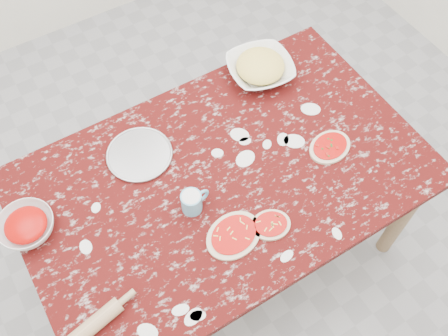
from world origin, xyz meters
TOP-DOWN VIEW (x-y plane):
  - ground at (0.00, 0.00)m, footprint 4.00×4.00m
  - worktable at (0.00, 0.00)m, footprint 1.60×1.00m
  - pizza_tray at (-0.24, 0.26)m, footprint 0.30×0.30m
  - sauce_bowl at (-0.74, 0.17)m, footprint 0.22×0.22m
  - cheese_bowl at (0.41, 0.37)m, footprint 0.34×0.34m
  - flour_mug at (-0.18, -0.06)m, footprint 0.12×0.08m
  - pizza_left at (-0.11, -0.24)m, footprint 0.25×0.21m
  - pizza_mid at (0.03, -0.28)m, footprint 0.18×0.16m
  - pizza_right at (0.44, -0.12)m, footprint 0.21×0.17m
  - rolling_pin at (-0.71, -0.29)m, footprint 0.28×0.11m

SIDE VIEW (x-z plane):
  - ground at x=0.00m, z-range 0.00..0.00m
  - worktable at x=0.00m, z-range 0.29..1.04m
  - pizza_tray at x=-0.24m, z-range 0.75..0.76m
  - pizza_right at x=0.44m, z-range 0.75..0.77m
  - pizza_left at x=-0.11m, z-range 0.75..0.77m
  - pizza_mid at x=0.03m, z-range 0.75..0.77m
  - rolling_pin at x=-0.71m, z-range 0.75..0.80m
  - sauce_bowl at x=-0.74m, z-range 0.75..0.81m
  - cheese_bowl at x=0.41m, z-range 0.75..0.82m
  - flour_mug at x=-0.18m, z-range 0.75..0.84m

